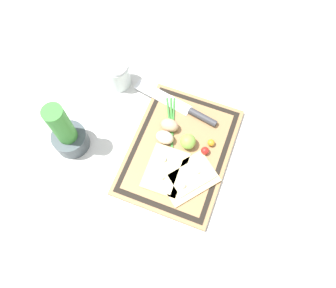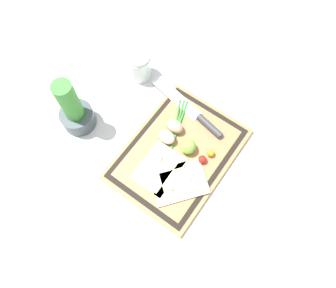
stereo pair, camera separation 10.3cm
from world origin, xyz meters
name	(u,v)px [view 2 (the right image)]	position (x,y,z in m)	size (l,w,h in m)	color
ground_plane	(178,155)	(0.00, 0.00, 0.00)	(6.00, 6.00, 0.00)	silver
cutting_board	(178,154)	(0.00, 0.00, 0.01)	(0.42, 0.31, 0.02)	#997047
pizza_slice_near	(180,182)	(-0.08, -0.06, 0.02)	(0.20, 0.19, 0.02)	#DBBC7F
pizza_slice_far	(158,169)	(-0.08, 0.02, 0.02)	(0.15, 0.12, 0.02)	#DBBC7F
knife	(198,116)	(0.14, 0.02, 0.03)	(0.09, 0.31, 0.02)	silver
egg_brown	(175,126)	(0.06, 0.06, 0.04)	(0.04, 0.06, 0.04)	tan
egg_pink	(167,137)	(0.02, 0.06, 0.04)	(0.04, 0.06, 0.04)	beige
lime	(188,146)	(0.03, -0.02, 0.04)	(0.05, 0.05, 0.05)	#7FB742
cherry_tomato_red	(202,159)	(0.02, -0.08, 0.03)	(0.03, 0.03, 0.03)	red
cherry_tomato_yellow	(211,153)	(0.05, -0.09, 0.03)	(0.02, 0.02, 0.02)	orange
scallion_bunch	(172,145)	(0.01, 0.03, 0.02)	(0.32, 0.15, 0.01)	#388433
herb_pot	(74,111)	(-0.09, 0.33, 0.08)	(0.11, 0.11, 0.22)	#3D474C
sauce_jar	(139,67)	(0.17, 0.29, 0.04)	(0.08, 0.08, 0.10)	silver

